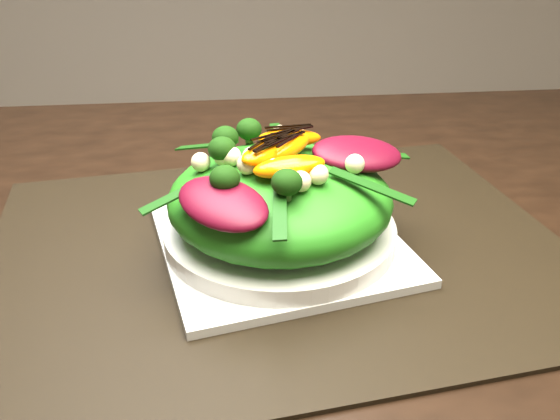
{
  "coord_description": "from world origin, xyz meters",
  "views": [
    {
      "loc": [
        0.03,
        -0.55,
        1.06
      ],
      "look_at": [
        0.09,
        -0.05,
        0.79
      ],
      "focal_mm": 38.0,
      "sensor_mm": 36.0,
      "label": 1
    }
  ],
  "objects": [
    {
      "name": "radicchio_leaf",
      "position": [
        0.16,
        -0.04,
        0.85
      ],
      "size": [
        0.09,
        0.06,
        0.02
      ],
      "primitive_type": "ellipsoid",
      "rotation": [
        0.0,
        0.0,
        0.07
      ],
      "color": "#490716",
      "rests_on": "lettuce_mound"
    },
    {
      "name": "broccoli_floret",
      "position": [
        0.03,
        -0.02,
        0.86
      ],
      "size": [
        0.04,
        0.04,
        0.04
      ],
      "primitive_type": "sphere",
      "rotation": [
        0.0,
        0.0,
        -0.01
      ],
      "color": "#153309",
      "rests_on": "lettuce_mound"
    },
    {
      "name": "plate_base",
      "position": [
        0.09,
        -0.05,
        0.76
      ],
      "size": [
        0.27,
        0.27,
        0.01
      ],
      "primitive_type": "cube",
      "rotation": [
        0.0,
        0.0,
        0.21
      ],
      "color": "silver",
      "rests_on": "placemat"
    },
    {
      "name": "placemat",
      "position": [
        0.09,
        -0.05,
        0.75
      ],
      "size": [
        0.62,
        0.5,
        0.0
      ],
      "primitive_type": "cube",
      "rotation": [
        0.0,
        0.0,
        0.13
      ],
      "color": "black",
      "rests_on": "dining_table"
    },
    {
      "name": "salad_bowl",
      "position": [
        0.09,
        -0.05,
        0.77
      ],
      "size": [
        0.25,
        0.25,
        0.02
      ],
      "primitive_type": "cylinder",
      "rotation": [
        0.0,
        0.0,
        -0.09
      ],
      "color": "silver",
      "rests_on": "plate_base"
    },
    {
      "name": "lettuce_mound",
      "position": [
        0.09,
        -0.05,
        0.81
      ],
      "size": [
        0.28,
        0.28,
        0.08
      ],
      "primitive_type": "ellipsoid",
      "rotation": [
        0.0,
        0.0,
        0.37
      ],
      "color": "#2B7D17",
      "rests_on": "salad_bowl"
    },
    {
      "name": "dining_table",
      "position": [
        0.0,
        0.0,
        0.73
      ],
      "size": [
        1.6,
        0.9,
        0.75
      ],
      "primitive_type": "cube",
      "color": "black",
      "rests_on": "floor"
    },
    {
      "name": "balsamic_drizzle",
      "position": [
        0.09,
        -0.02,
        0.86
      ],
      "size": [
        0.04,
        0.03,
        0.0
      ],
      "primitive_type": "cube",
      "rotation": [
        0.0,
        0.0,
        0.5
      ],
      "color": "black",
      "rests_on": "orange_segment"
    },
    {
      "name": "orange_segment",
      "position": [
        0.09,
        -0.02,
        0.85
      ],
      "size": [
        0.07,
        0.05,
        0.02
      ],
      "primitive_type": "ellipsoid",
      "rotation": [
        0.0,
        0.0,
        0.5
      ],
      "color": "orange",
      "rests_on": "lettuce_mound"
    },
    {
      "name": "macadamia_nut",
      "position": [
        0.12,
        -0.09,
        0.85
      ],
      "size": [
        0.02,
        0.02,
        0.02
      ],
      "primitive_type": "sphere",
      "rotation": [
        0.0,
        0.0,
        0.09
      ],
      "color": "#CABD8E",
      "rests_on": "lettuce_mound"
    }
  ]
}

